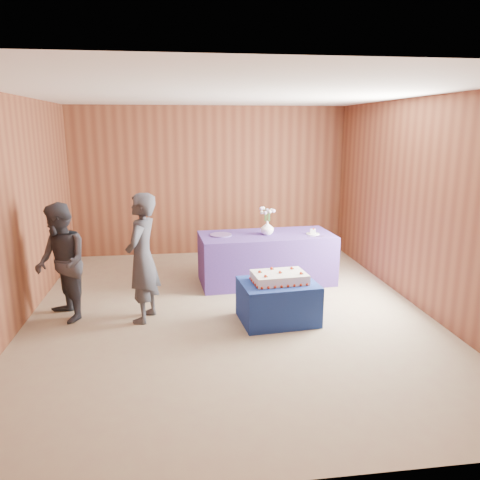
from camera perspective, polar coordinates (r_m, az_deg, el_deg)
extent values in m
plane|color=gray|center=(6.10, -1.38, -8.80)|extent=(6.00, 6.00, 0.00)
cube|color=brown|center=(8.68, -3.66, 7.15)|extent=(5.00, 0.04, 2.70)
cube|color=brown|center=(2.84, 5.25, -6.46)|extent=(5.00, 0.04, 2.70)
cube|color=brown|center=(5.99, -26.00, 2.88)|extent=(0.04, 6.00, 2.70)
cube|color=brown|center=(6.48, 21.14, 4.06)|extent=(0.04, 6.00, 2.70)
cube|color=white|center=(5.65, -1.54, 17.43)|extent=(5.00, 6.00, 0.04)
cube|color=navy|center=(5.77, 4.64, -7.48)|extent=(0.96, 0.78, 0.50)
cube|color=#4F3187|center=(7.15, 3.21, -2.22)|extent=(2.05, 1.02, 0.75)
cube|color=white|center=(5.67, 4.82, -4.56)|extent=(0.67, 0.48, 0.12)
sphere|color=#AC260D|center=(5.41, 2.28, -5.91)|extent=(0.03, 0.03, 0.03)
sphere|color=#AC260D|center=(5.60, 8.57, -5.36)|extent=(0.03, 0.03, 0.03)
sphere|color=#AC260D|center=(5.80, 1.17, -4.55)|extent=(0.03, 0.03, 0.03)
sphere|color=#AC260D|center=(5.98, 7.09, -4.09)|extent=(0.03, 0.03, 0.03)
sphere|color=#AC260D|center=(5.50, 3.28, -4.28)|extent=(0.04, 0.04, 0.04)
cone|color=#145212|center=(5.51, 3.55, -4.39)|extent=(0.01, 0.03, 0.03)
sphere|color=#AC260D|center=(5.79, 6.14, -3.42)|extent=(0.04, 0.04, 0.04)
cone|color=#145212|center=(5.80, 6.39, -3.53)|extent=(0.01, 0.03, 0.03)
sphere|color=#AC260D|center=(5.65, 4.83, -3.82)|extent=(0.04, 0.04, 0.04)
cone|color=#145212|center=(5.66, 5.09, -3.93)|extent=(0.01, 0.03, 0.03)
imported|color=white|center=(7.01, 3.33, 1.49)|extent=(0.22, 0.22, 0.21)
cylinder|color=#265F26|center=(6.98, 3.66, 2.97)|extent=(0.01, 0.01, 0.16)
sphere|color=#BFA0CF|center=(6.98, 4.13, 3.63)|extent=(0.05, 0.05, 0.05)
cylinder|color=#265F26|center=(7.01, 3.55, 3.01)|extent=(0.01, 0.01, 0.16)
sphere|color=white|center=(7.04, 3.85, 3.71)|extent=(0.05, 0.05, 0.05)
cylinder|color=#265F26|center=(7.01, 3.35, 3.03)|extent=(0.01, 0.01, 0.16)
sphere|color=#BFA0CF|center=(7.06, 3.35, 3.75)|extent=(0.05, 0.05, 0.05)
cylinder|color=#265F26|center=(7.00, 3.15, 3.01)|extent=(0.01, 0.01, 0.16)
sphere|color=white|center=(7.03, 2.85, 3.72)|extent=(0.05, 0.05, 0.05)
cylinder|color=#265F26|center=(6.98, 3.04, 2.98)|extent=(0.01, 0.01, 0.16)
sphere|color=#BFA0CF|center=(6.98, 2.58, 3.64)|extent=(0.05, 0.05, 0.05)
cylinder|color=#265F26|center=(6.96, 3.08, 2.94)|extent=(0.01, 0.01, 0.16)
sphere|color=white|center=(6.91, 2.68, 3.55)|extent=(0.05, 0.05, 0.05)
cylinder|color=#265F26|center=(6.94, 3.25, 2.91)|extent=(0.01, 0.01, 0.16)
sphere|color=#BFA0CF|center=(6.87, 3.10, 3.48)|extent=(0.05, 0.05, 0.05)
cylinder|color=#265F26|center=(6.94, 3.47, 2.91)|extent=(0.01, 0.01, 0.16)
sphere|color=white|center=(6.87, 3.65, 3.48)|extent=(0.05, 0.05, 0.05)
cylinder|color=#265F26|center=(6.96, 3.63, 2.94)|extent=(0.01, 0.01, 0.16)
sphere|color=#BFA0CF|center=(6.92, 4.06, 3.54)|extent=(0.05, 0.05, 0.05)
cylinder|color=#5F478F|center=(6.96, -2.33, 0.62)|extent=(0.39, 0.39, 0.02)
cylinder|color=silver|center=(7.12, 8.88, 0.74)|extent=(0.21, 0.21, 0.01)
cube|color=white|center=(7.12, 8.89, 1.05)|extent=(0.09, 0.09, 0.07)
sphere|color=#AC260D|center=(7.09, 8.96, 1.38)|extent=(0.03, 0.03, 0.03)
cube|color=silver|center=(6.98, 9.25, 0.42)|extent=(0.26, 0.03, 0.00)
imported|color=#35373F|center=(5.74, -11.83, -2.18)|extent=(0.53, 0.66, 1.58)
imported|color=#33353E|center=(6.04, -20.97, -2.63)|extent=(0.84, 0.89, 1.46)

